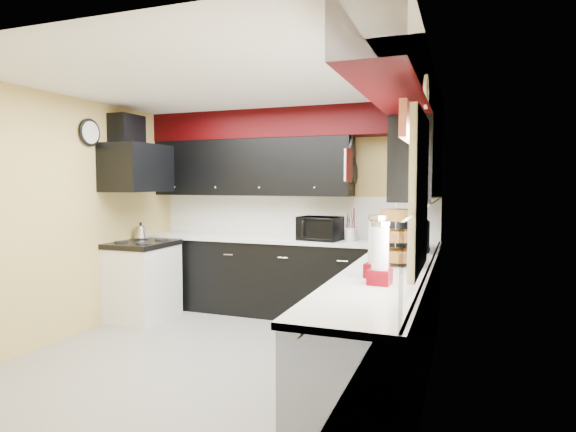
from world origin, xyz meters
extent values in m
plane|color=gray|center=(0.00, 0.00, 0.00)|extent=(3.60, 3.60, 0.00)
cube|color=#E0C666|center=(0.00, 1.80, 1.25)|extent=(3.60, 0.06, 2.50)
cube|color=#E0C666|center=(1.80, 0.00, 1.25)|extent=(0.06, 3.60, 2.50)
cube|color=#E0C666|center=(-1.80, 0.00, 1.25)|extent=(0.06, 3.60, 2.50)
cube|color=white|center=(0.00, 0.00, 2.50)|extent=(3.60, 3.60, 0.06)
cube|color=black|center=(0.00, 1.50, 0.45)|extent=(3.60, 0.60, 0.90)
cube|color=black|center=(1.50, -0.30, 0.45)|extent=(0.60, 3.00, 0.90)
cube|color=white|center=(0.00, 1.50, 0.92)|extent=(3.62, 0.64, 0.04)
cube|color=white|center=(1.50, -0.30, 0.92)|extent=(0.64, 3.02, 0.04)
cube|color=white|center=(0.00, 1.79, 1.19)|extent=(3.60, 0.02, 0.50)
cube|color=white|center=(1.79, 0.00, 1.19)|extent=(0.02, 3.60, 0.50)
cube|color=black|center=(-0.50, 1.62, 1.80)|extent=(2.60, 0.35, 0.70)
cube|color=black|center=(1.62, 0.90, 1.80)|extent=(0.35, 1.80, 0.70)
cube|color=black|center=(0.00, 1.62, 2.33)|extent=(3.60, 0.36, 0.35)
cube|color=black|center=(1.62, -0.18, 2.33)|extent=(0.36, 3.24, 0.35)
cube|color=white|center=(-1.50, 0.75, 0.43)|extent=(0.60, 0.75, 0.86)
cube|color=black|center=(-1.50, 0.75, 0.89)|extent=(0.62, 0.77, 0.06)
cube|color=black|center=(-1.55, 0.75, 1.78)|extent=(0.50, 0.78, 0.55)
cube|color=black|center=(-1.68, 0.75, 2.20)|extent=(0.24, 0.40, 0.40)
cube|color=red|center=(1.73, -0.90, 1.95)|extent=(0.04, 0.88, 0.20)
cube|color=white|center=(0.83, 1.30, 1.80)|extent=(0.03, 0.26, 0.35)
imported|color=black|center=(0.46, 1.44, 1.08)|extent=(0.53, 0.46, 0.28)
imported|color=black|center=(1.50, 0.94, 1.10)|extent=(0.53, 0.65, 0.31)
cylinder|color=silver|center=(0.82, 1.52, 1.01)|extent=(0.16, 0.16, 0.15)
cube|color=black|center=(1.10, 1.53, 1.07)|extent=(0.15, 0.19, 0.25)
camera|label=1|loc=(2.04, -3.92, 1.61)|focal=30.00mm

